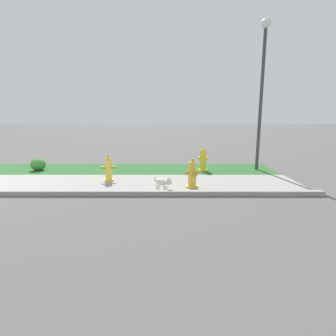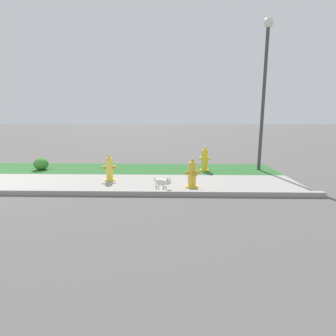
{
  "view_description": "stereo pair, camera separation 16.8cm",
  "coord_description": "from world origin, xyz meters",
  "px_view_note": "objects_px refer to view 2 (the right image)",
  "views": [
    {
      "loc": [
        5.32,
        -7.11,
        1.83
      ],
      "look_at": [
        5.32,
        0.21,
        0.4
      ],
      "focal_mm": 28.0,
      "sensor_mm": 36.0,
      "label": 1
    },
    {
      "loc": [
        5.49,
        -7.11,
        1.83
      ],
      "look_at": [
        5.32,
        0.21,
        0.4
      ],
      "focal_mm": 28.0,
      "sensor_mm": 36.0,
      "label": 2
    }
  ],
  "objects_px": {
    "fire_hydrant_near_corner": "(192,174)",
    "street_lamp": "(265,73)",
    "fire_hydrant_by_grass_verge": "(109,168)",
    "small_white_dog": "(162,182)",
    "shrub_bush_mid_verge": "(41,164)",
    "fire_hydrant_mid_block": "(205,160)"
  },
  "relations": [
    {
      "from": "fire_hydrant_near_corner",
      "to": "street_lamp",
      "type": "relative_size",
      "value": 0.15
    },
    {
      "from": "street_lamp",
      "to": "fire_hydrant_by_grass_verge",
      "type": "bearing_deg",
      "value": -160.57
    },
    {
      "from": "fire_hydrant_by_grass_verge",
      "to": "street_lamp",
      "type": "height_order",
      "value": "street_lamp"
    },
    {
      "from": "small_white_dog",
      "to": "shrub_bush_mid_verge",
      "type": "relative_size",
      "value": 0.92
    },
    {
      "from": "small_white_dog",
      "to": "fire_hydrant_near_corner",
      "type": "bearing_deg",
      "value": 63.55
    },
    {
      "from": "fire_hydrant_near_corner",
      "to": "shrub_bush_mid_verge",
      "type": "bearing_deg",
      "value": -42.34
    },
    {
      "from": "fire_hydrant_mid_block",
      "to": "street_lamp",
      "type": "distance_m",
      "value": 3.44
    },
    {
      "from": "fire_hydrant_near_corner",
      "to": "street_lamp",
      "type": "height_order",
      "value": "street_lamp"
    },
    {
      "from": "fire_hydrant_mid_block",
      "to": "fire_hydrant_near_corner",
      "type": "xyz_separation_m",
      "value": [
        -0.57,
        -2.2,
        -0.03
      ]
    },
    {
      "from": "fire_hydrant_mid_block",
      "to": "fire_hydrant_by_grass_verge",
      "type": "distance_m",
      "value": 3.28
    },
    {
      "from": "fire_hydrant_mid_block",
      "to": "fire_hydrant_by_grass_verge",
      "type": "relative_size",
      "value": 1.08
    },
    {
      "from": "fire_hydrant_near_corner",
      "to": "fire_hydrant_mid_block",
      "type": "bearing_deg",
      "value": -123.31
    },
    {
      "from": "small_white_dog",
      "to": "shrub_bush_mid_verge",
      "type": "bearing_deg",
      "value": -175.59
    },
    {
      "from": "street_lamp",
      "to": "shrub_bush_mid_verge",
      "type": "relative_size",
      "value": 9.97
    },
    {
      "from": "street_lamp",
      "to": "fire_hydrant_mid_block",
      "type": "bearing_deg",
      "value": -173.53
    },
    {
      "from": "fire_hydrant_by_grass_verge",
      "to": "small_white_dog",
      "type": "bearing_deg",
      "value": -51.43
    },
    {
      "from": "street_lamp",
      "to": "shrub_bush_mid_verge",
      "type": "distance_m",
      "value": 8.23
    },
    {
      "from": "fire_hydrant_mid_block",
      "to": "shrub_bush_mid_verge",
      "type": "bearing_deg",
      "value": -149.32
    },
    {
      "from": "fire_hydrant_by_grass_verge",
      "to": "fire_hydrant_near_corner",
      "type": "xyz_separation_m",
      "value": [
        2.35,
        -0.71,
        0.0
      ]
    },
    {
      "from": "fire_hydrant_mid_block",
      "to": "small_white_dog",
      "type": "xyz_separation_m",
      "value": [
        -1.34,
        -2.61,
        -0.16
      ]
    },
    {
      "from": "fire_hydrant_near_corner",
      "to": "small_white_dog",
      "type": "height_order",
      "value": "fire_hydrant_near_corner"
    },
    {
      "from": "fire_hydrant_near_corner",
      "to": "small_white_dog",
      "type": "xyz_separation_m",
      "value": [
        -0.76,
        -0.4,
        -0.13
      ]
    }
  ]
}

